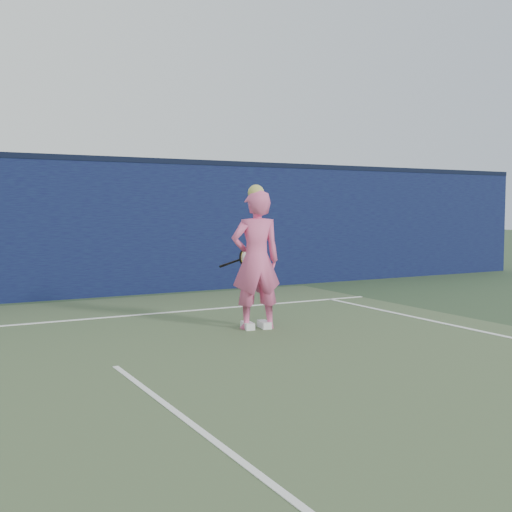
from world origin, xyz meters
TOP-DOWN VIEW (x-y plane):
  - ground at (0.00, 0.00)m, footprint 80.00×80.00m
  - court_surface at (0.00, -2.00)m, footprint 11.00×16.00m
  - backstop_wall at (0.00, 6.50)m, footprint 24.00×0.40m
  - wall_cap at (0.00, 6.50)m, footprint 24.00×0.42m
  - player at (2.29, 2.18)m, footprint 0.75×0.56m
  - racket at (2.37, 2.63)m, footprint 0.57×0.13m
  - court_lines at (0.00, -0.33)m, footprint 11.00×12.04m

SIDE VIEW (x-z plane):
  - ground at x=0.00m, z-range 0.00..0.00m
  - court_surface at x=0.00m, z-range 0.00..0.01m
  - court_lines at x=0.00m, z-range 0.01..0.01m
  - racket at x=2.37m, z-range 0.78..1.09m
  - player at x=2.29m, z-range -0.03..1.92m
  - backstop_wall at x=0.00m, z-range 0.00..2.50m
  - wall_cap at x=0.00m, z-range 2.50..2.60m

